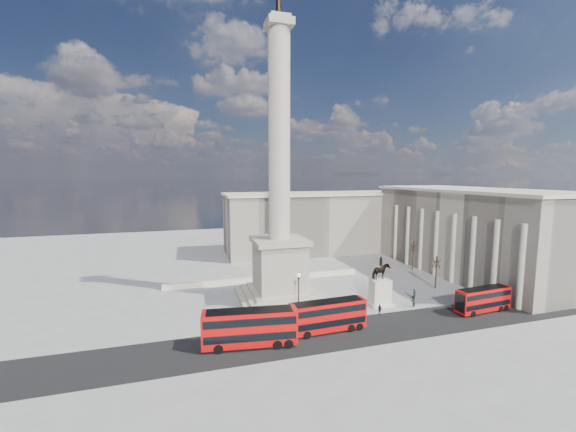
% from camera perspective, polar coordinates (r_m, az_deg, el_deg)
% --- Properties ---
extents(ground, '(180.00, 180.00, 0.00)m').
position_cam_1_polar(ground, '(58.56, -0.05, -14.98)').
color(ground, '#9F9D97').
rests_on(ground, ground).
extents(asphalt_road, '(120.00, 9.00, 0.01)m').
position_cam_1_polar(asphalt_road, '(51.61, 8.89, -18.17)').
color(asphalt_road, black).
rests_on(asphalt_road, ground).
extents(nelsons_column, '(14.00, 14.00, 49.85)m').
position_cam_1_polar(nelsons_column, '(59.86, -1.39, -1.67)').
color(nelsons_column, '#B0A893').
rests_on(nelsons_column, ground).
extents(balustrade_wall, '(40.00, 0.60, 1.10)m').
position_cam_1_polar(balustrade_wall, '(73.02, -3.64, -10.09)').
color(balustrade_wall, beige).
rests_on(balustrade_wall, ground).
extents(building_east, '(19.00, 46.00, 18.60)m').
position_cam_1_polar(building_east, '(87.52, 27.44, -2.13)').
color(building_east, beige).
rests_on(building_east, ground).
extents(building_northeast, '(51.00, 17.00, 16.60)m').
position_cam_1_polar(building_northeast, '(99.63, 4.52, -0.98)').
color(building_northeast, beige).
rests_on(building_northeast, ground).
extents(red_bus_a, '(12.09, 4.18, 4.80)m').
position_cam_1_polar(red_bus_a, '(46.76, -6.07, -17.48)').
color(red_bus_a, red).
rests_on(red_bus_a, ground).
extents(red_bus_b, '(10.89, 2.99, 4.37)m').
position_cam_1_polar(red_bus_b, '(50.89, 6.54, -15.69)').
color(red_bus_b, red).
rests_on(red_bus_b, ground).
extents(red_bus_c, '(9.75, 2.94, 3.90)m').
position_cam_1_polar(red_bus_c, '(65.08, 29.03, -11.68)').
color(red_bus_c, red).
rests_on(red_bus_c, ground).
extents(red_bus_d, '(11.99, 2.85, 4.86)m').
position_cam_1_polar(red_bus_d, '(77.25, 37.70, -9.03)').
color(red_bus_d, red).
rests_on(red_bus_d, ground).
extents(victorian_lamp, '(0.61, 0.61, 7.06)m').
position_cam_1_polar(victorian_lamp, '(53.92, 1.74, -12.22)').
color(victorian_lamp, black).
rests_on(victorian_lamp, ground).
extents(equestrian_statue, '(3.95, 2.96, 8.24)m').
position_cam_1_polar(equestrian_statue, '(61.68, 14.67, -11.24)').
color(equestrian_statue, beige).
rests_on(equestrian_statue, ground).
extents(bare_tree_near, '(1.67, 1.67, 7.32)m').
position_cam_1_polar(bare_tree_near, '(72.08, 32.58, -7.09)').
color(bare_tree_near, '#332319').
rests_on(bare_tree_near, ground).
extents(bare_tree_mid, '(1.74, 1.74, 6.61)m').
position_cam_1_polar(bare_tree_mid, '(73.12, 22.89, -6.81)').
color(bare_tree_mid, '#332319').
rests_on(bare_tree_mid, ground).
extents(bare_tree_far, '(1.69, 1.69, 6.91)m').
position_cam_1_polar(bare_tree_far, '(85.51, 19.62, -4.59)').
color(bare_tree_far, '#332319').
rests_on(bare_tree_far, ground).
extents(pedestrian_walking, '(0.71, 0.52, 1.80)m').
position_cam_1_polar(pedestrian_walking, '(66.80, 19.73, -11.78)').
color(pedestrian_walking, '#202525').
rests_on(pedestrian_walking, ground).
extents(pedestrian_standing, '(1.15, 1.06, 1.90)m').
position_cam_1_polar(pedestrian_standing, '(62.99, 19.51, -12.86)').
color(pedestrian_standing, '#202525').
rests_on(pedestrian_standing, ground).
extents(pedestrian_crossing, '(0.74, 1.10, 1.74)m').
position_cam_1_polar(pedestrian_crossing, '(58.14, 14.62, -14.45)').
color(pedestrian_crossing, '#202525').
rests_on(pedestrian_crossing, ground).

